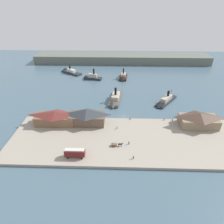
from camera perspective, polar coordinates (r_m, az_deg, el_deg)
ground_plane at (r=112.14m, az=3.54°, el=-1.34°), size 320.00×320.00×0.00m
quay_promenade at (r=93.83m, az=3.83°, el=-8.16°), size 110.00×36.00×1.20m
seawall_edge at (r=108.83m, az=3.59°, el=-2.12°), size 110.00×0.80×1.00m
ferry_shed_central_terminal at (r=106.23m, az=-16.37°, el=-1.60°), size 21.10×8.92×7.12m
ferry_shed_east_terminal at (r=102.53m, az=-7.45°, el=-1.23°), size 18.94×9.31×8.64m
ferry_shed_west_terminal at (r=109.72m, az=24.22°, el=-2.01°), size 19.42×10.35×7.51m
street_tram at (r=83.94m, az=-10.90°, el=-11.62°), size 8.49×2.78×4.06m
horse_cart at (r=88.67m, az=1.36°, el=-9.51°), size 5.44×1.53×1.87m
pedestrian_by_tram at (r=90.06m, az=5.00°, el=-9.03°), size 0.41×0.41×1.68m
pedestrian_standing_center at (r=99.48m, az=1.45°, el=-4.57°), size 0.40×0.40×1.61m
pedestrian_walking_west at (r=83.29m, az=6.33°, el=-13.10°), size 0.41×0.41×1.64m
mooring_post_west at (r=110.05m, az=15.05°, el=-2.12°), size 0.44×0.44×0.90m
mooring_post_east at (r=107.33m, az=5.35°, el=-1.99°), size 0.44×0.44×0.90m
mooring_post_center_west at (r=110.83m, az=17.35°, el=-2.26°), size 0.44×0.44×0.90m
ferry_mid_harbor at (r=165.53m, az=3.27°, el=10.11°), size 7.51×16.37×10.54m
ferry_departing_north at (r=184.40m, az=-12.50°, el=11.56°), size 21.61×17.14×8.81m
ferry_approaching_west at (r=126.94m, az=0.90°, el=3.60°), size 9.19×24.75×11.07m
ferry_near_quay at (r=129.62m, az=15.19°, el=2.93°), size 17.96×21.38×9.15m
ferry_outer_harbor at (r=166.34m, az=-6.21°, el=10.15°), size 16.74×7.98×10.51m
far_headland at (r=212.46m, az=2.94°, el=15.52°), size 180.00×24.00×8.00m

